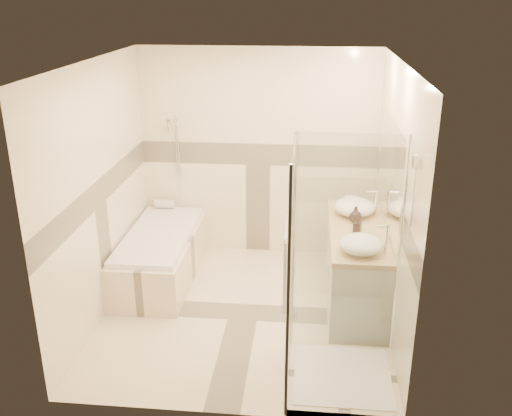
# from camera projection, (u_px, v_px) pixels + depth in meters

# --- Properties ---
(room) EXTENTS (2.82, 3.02, 2.52)m
(room) POSITION_uv_depth(u_px,v_px,m) (249.00, 196.00, 5.39)
(room) COLOR beige
(room) RESTS_ON ground
(bathtub) EXTENTS (0.75, 1.70, 0.56)m
(bathtub) POSITION_uv_depth(u_px,v_px,m) (160.00, 253.00, 6.42)
(bathtub) COLOR beige
(bathtub) RESTS_ON ground
(vanity) EXTENTS (0.58, 1.62, 0.85)m
(vanity) POSITION_uv_depth(u_px,v_px,m) (356.00, 266.00, 5.86)
(vanity) COLOR silver
(vanity) RESTS_ON ground
(shower_enclosure) EXTENTS (0.96, 0.93, 2.04)m
(shower_enclosure) POSITION_uv_depth(u_px,v_px,m) (330.00, 326.00, 4.68)
(shower_enclosure) COLOR beige
(shower_enclosure) RESTS_ON ground
(vessel_sink_near) EXTENTS (0.44, 0.44, 0.18)m
(vessel_sink_near) POSITION_uv_depth(u_px,v_px,m) (354.00, 207.00, 6.02)
(vessel_sink_near) COLOR white
(vessel_sink_near) RESTS_ON vanity
(vessel_sink_far) EXTENTS (0.40, 0.40, 0.16)m
(vessel_sink_far) POSITION_uv_depth(u_px,v_px,m) (361.00, 244.00, 5.16)
(vessel_sink_far) COLOR white
(vessel_sink_far) RESTS_ON vanity
(faucet_near) EXTENTS (0.12, 0.03, 0.28)m
(faucet_near) POSITION_uv_depth(u_px,v_px,m) (376.00, 201.00, 5.98)
(faucet_near) COLOR silver
(faucet_near) RESTS_ON vanity
(faucet_far) EXTENTS (0.12, 0.03, 0.28)m
(faucet_far) POSITION_uv_depth(u_px,v_px,m) (386.00, 237.00, 5.11)
(faucet_far) COLOR silver
(faucet_far) RESTS_ON vanity
(amenity_bottle_a) EXTENTS (0.09, 0.09, 0.16)m
(amenity_bottle_a) POSITION_uv_depth(u_px,v_px,m) (358.00, 225.00, 5.57)
(amenity_bottle_a) COLOR black
(amenity_bottle_a) RESTS_ON vanity
(amenity_bottle_b) EXTENTS (0.16, 0.16, 0.17)m
(amenity_bottle_b) POSITION_uv_depth(u_px,v_px,m) (356.00, 214.00, 5.83)
(amenity_bottle_b) COLOR black
(amenity_bottle_b) RESTS_ON vanity
(folded_towels) EXTENTS (0.16, 0.24, 0.07)m
(folded_towels) POSITION_uv_depth(u_px,v_px,m) (352.00, 201.00, 6.33)
(folded_towels) COLOR silver
(folded_towels) RESTS_ON vanity
(rolled_towel) EXTENTS (0.24, 0.11, 0.11)m
(rolled_towel) POSITION_uv_depth(u_px,v_px,m) (165.00, 204.00, 7.02)
(rolled_towel) COLOR silver
(rolled_towel) RESTS_ON bathtub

